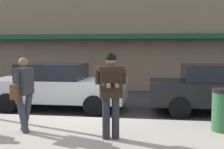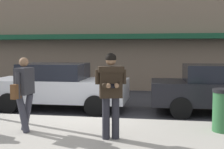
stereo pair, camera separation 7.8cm
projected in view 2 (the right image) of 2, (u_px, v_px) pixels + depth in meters
The scene contains 7 objects.
ground_plane at pixel (87, 120), 8.88m from camera, with size 80.00×80.00×0.00m, color #333338.
curb_paint_line at pixel (122, 121), 8.76m from camera, with size 28.00×0.12×0.01m, color silver.
parked_sedan_mid at pixel (59, 86), 10.42m from camera, with size 4.52×1.96×1.54m.
parked_sedan_far at pixel (223, 89), 9.64m from camera, with size 4.58×2.08×1.54m.
man_texting_on_phone at pixel (111, 86), 6.46m from camera, with size 0.63×0.64×1.81m.
pedestrian_with_bag at pixel (24, 90), 7.05m from camera, with size 0.37×0.72×1.70m.
trash_bin at pixel (224, 110), 7.11m from camera, with size 0.55×0.55×0.98m.
Camera 2 is at (2.19, -8.49, 2.03)m, focal length 50.00 mm.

